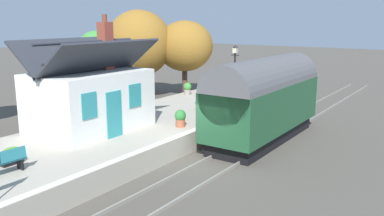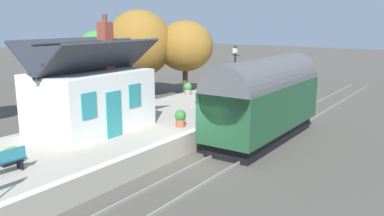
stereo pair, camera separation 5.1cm
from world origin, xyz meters
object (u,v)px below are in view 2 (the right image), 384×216
(station_building, at_px, (90,98))
(planter_edge_far, at_px, (11,156))
(bench_platform_end, at_px, (5,161))
(planter_under_sign, at_px, (180,118))
(tree_distant, at_px, (97,50))
(tree_far_right, at_px, (185,46))
(tree_mid_background, at_px, (139,43))
(bench_by_lamp, at_px, (205,101))
(train, at_px, (264,99))
(bench_mid_platform, at_px, (238,93))
(planter_corner_building, at_px, (229,95))
(planter_edge_near, at_px, (188,88))
(lamp_post_platform, at_px, (235,65))

(station_building, height_order, planter_edge_far, station_building)
(bench_platform_end, bearing_deg, planter_under_sign, -7.82)
(tree_distant, bearing_deg, tree_far_right, -41.14)
(station_building, bearing_deg, tree_mid_background, 31.89)
(bench_by_lamp, xyz_separation_m, tree_far_right, (6.85, 6.38, 2.66))
(bench_platform_end, height_order, tree_mid_background, tree_mid_background)
(planter_under_sign, bearing_deg, train, -43.25)
(bench_mid_platform, xyz_separation_m, planter_corner_building, (-1.28, -0.03, 0.05))
(bench_platform_end, xyz_separation_m, planter_edge_near, (15.89, 3.59, -0.01))
(planter_under_sign, bearing_deg, tree_far_right, 34.62)
(station_building, relative_size, planter_corner_building, 5.70)
(train, bearing_deg, planter_edge_near, 61.72)
(station_building, xyz_separation_m, tree_far_right, (13.89, 4.39, 1.58))
(train, relative_size, bench_platform_end, 6.14)
(train, height_order, lamp_post_platform, lamp_post_platform)
(planter_corner_building, bearing_deg, tree_mid_background, 76.96)
(bench_by_lamp, distance_m, tree_distant, 11.31)
(bench_mid_platform, relative_size, tree_distant, 0.26)
(tree_far_right, bearing_deg, planter_corner_building, -124.36)
(train, height_order, planter_edge_far, train)
(planter_corner_building, relative_size, planter_edge_far, 1.29)
(bench_by_lamp, distance_m, tree_mid_background, 10.57)
(tree_distant, bearing_deg, planter_edge_far, -143.29)
(bench_platform_end, bearing_deg, train, -19.60)
(train, distance_m, lamp_post_platform, 4.04)
(tree_mid_background, distance_m, tree_far_right, 3.67)
(planter_edge_far, xyz_separation_m, tree_far_right, (18.85, 5.65, 2.82))
(planter_edge_far, bearing_deg, planter_edge_near, 10.48)
(lamp_post_platform, bearing_deg, tree_mid_background, 73.42)
(bench_platform_end, relative_size, tree_mid_background, 0.20)
(tree_distant, bearing_deg, bench_by_lamp, -98.64)
(planter_under_sign, distance_m, planter_edge_far, 8.08)
(train, relative_size, tree_distant, 1.61)
(train, distance_m, planter_under_sign, 4.45)
(tree_far_right, bearing_deg, tree_distant, 138.86)
(planter_corner_building, xyz_separation_m, tree_far_right, (4.60, 6.74, 2.61))
(train, xyz_separation_m, planter_under_sign, (-3.19, 3.00, -0.79))
(lamp_post_platform, relative_size, tree_mid_background, 0.54)
(planter_under_sign, height_order, lamp_post_platform, lamp_post_platform)
(bench_by_lamp, xyz_separation_m, lamp_post_platform, (1.37, -1.21, 2.13))
(station_building, distance_m, tree_far_right, 14.65)
(planter_corner_building, bearing_deg, planter_edge_far, 175.62)
(station_building, relative_size, lamp_post_platform, 1.54)
(bench_by_lamp, distance_m, planter_edge_near, 4.79)
(tree_distant, bearing_deg, bench_mid_platform, -80.56)
(station_building, distance_m, planter_edge_far, 5.27)
(train, distance_m, planter_edge_near, 8.85)
(tree_far_right, bearing_deg, bench_platform_end, -161.79)
(train, relative_size, planter_edge_far, 11.14)
(planter_edge_near, bearing_deg, station_building, -171.37)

